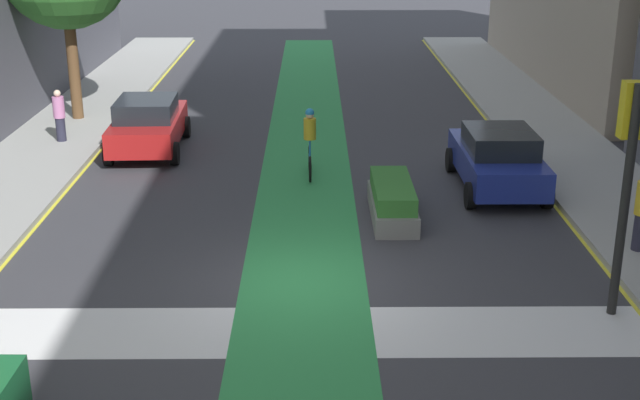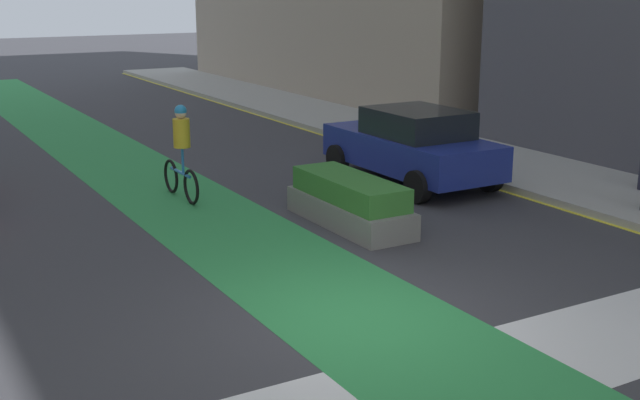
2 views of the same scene
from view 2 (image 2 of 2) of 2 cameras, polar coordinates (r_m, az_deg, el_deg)
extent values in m
plane|color=#38383D|center=(10.38, 2.84, -8.11)|extent=(120.00, 120.00, 0.00)
cube|color=#2D8C47|center=(10.38, 2.94, -8.07)|extent=(2.40, 60.00, 0.01)
cube|color=silver|center=(8.92, 9.95, -12.33)|extent=(12.00, 1.80, 0.01)
cube|color=navy|center=(17.21, 6.36, 3.44)|extent=(1.81, 4.21, 0.70)
cube|color=black|center=(16.94, 6.82, 5.40)|extent=(1.61, 2.00, 0.55)
cylinder|color=black|center=(17.98, 1.23, 2.88)|extent=(0.22, 0.64, 0.64)
cylinder|color=black|center=(18.96, 5.89, 3.43)|extent=(0.22, 0.64, 0.64)
cylinder|color=black|center=(15.61, 6.85, 0.93)|extent=(0.22, 0.64, 0.64)
cylinder|color=black|center=(16.73, 11.80, 1.66)|extent=(0.22, 0.64, 0.64)
torus|color=black|center=(16.54, -10.38, 1.65)|extent=(0.07, 0.68, 0.68)
torus|color=black|center=(15.58, -9.00, 0.90)|extent=(0.07, 0.68, 0.68)
cylinder|color=#2672BF|center=(16.02, -9.74, 1.91)|extent=(0.08, 0.95, 0.06)
cylinder|color=#2672BF|center=(15.82, -9.58, 2.77)|extent=(0.05, 0.05, 0.50)
cylinder|color=gold|center=(15.72, -9.66, 4.64)|extent=(0.32, 0.32, 0.55)
sphere|color=beige|center=(15.66, -9.72, 6.02)|extent=(0.22, 0.22, 0.22)
sphere|color=#268CCC|center=(15.66, -9.73, 6.17)|extent=(0.23, 0.23, 0.23)
cube|color=slate|center=(14.12, 2.08, -0.86)|extent=(0.96, 2.82, 0.45)
cube|color=#33722D|center=(14.01, 2.10, 0.82)|extent=(0.87, 2.53, 0.40)
camera|label=1|loc=(9.17, 115.42, 11.89)|focal=48.01mm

